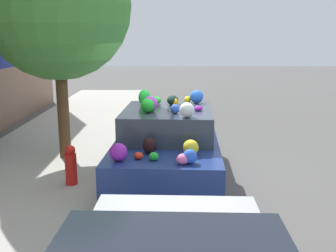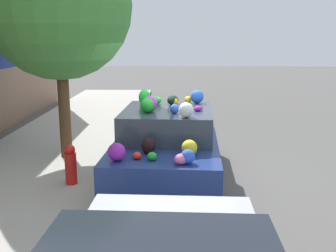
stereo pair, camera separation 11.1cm
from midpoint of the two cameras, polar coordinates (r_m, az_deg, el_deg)
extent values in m
plane|color=#565451|center=(7.47, 0.92, -7.70)|extent=(60.00, 60.00, 0.00)
cube|color=#B2ADA3|center=(7.92, -19.15, -6.76)|extent=(24.00, 3.20, 0.12)
cylinder|color=brown|center=(8.48, -14.46, 2.46)|extent=(0.24, 0.24, 2.08)
sphere|color=#47933D|center=(8.37, -15.26, 16.51)|extent=(2.94, 2.94, 2.94)
cylinder|color=red|center=(7.02, -13.47, -6.01)|extent=(0.20, 0.20, 0.55)
sphere|color=red|center=(6.92, -13.62, -3.38)|extent=(0.18, 0.18, 0.18)
cube|color=navy|center=(7.28, 0.44, -3.30)|extent=(4.08, 1.96, 0.57)
cube|color=#333D47|center=(7.00, 0.36, 0.49)|extent=(1.88, 1.63, 0.49)
cylinder|color=black|center=(8.63, -4.41, -2.73)|extent=(0.64, 0.21, 0.63)
cylinder|color=black|center=(8.55, 6.35, -2.92)|extent=(0.64, 0.21, 0.63)
cylinder|color=black|center=(6.31, -7.68, -8.70)|extent=(0.64, 0.21, 0.63)
cylinder|color=black|center=(6.20, 7.25, -9.09)|extent=(0.64, 0.21, 0.63)
sphere|color=red|center=(8.84, -0.01, 2.42)|extent=(0.40, 0.40, 0.29)
ellipsoid|color=purple|center=(6.80, 4.84, 2.56)|extent=(0.19, 0.20, 0.09)
sphere|color=blue|center=(7.61, 4.66, 4.28)|extent=(0.29, 0.29, 0.25)
ellipsoid|color=green|center=(5.66, -1.77, -4.41)|extent=(0.19, 0.19, 0.12)
ellipsoid|color=green|center=(6.63, -2.57, 2.99)|extent=(0.34, 0.27, 0.24)
sphere|color=yellow|center=(8.84, 4.82, 2.21)|extent=(0.32, 0.32, 0.24)
ellipsoid|color=black|center=(5.96, -2.35, -2.90)|extent=(0.24, 0.23, 0.25)
ellipsoid|color=green|center=(7.45, -1.46, 3.74)|extent=(0.34, 0.34, 0.15)
sphere|color=blue|center=(6.53, 1.44, 2.49)|extent=(0.20, 0.20, 0.16)
sphere|color=purple|center=(5.66, -6.92, -3.75)|extent=(0.37, 0.37, 0.26)
sphere|color=blue|center=(5.51, 3.48, -4.45)|extent=(0.26, 0.26, 0.20)
sphere|color=yellow|center=(5.89, 3.66, -3.15)|extent=(0.32, 0.32, 0.24)
sphere|color=#F5A21A|center=(7.31, 1.39, 3.53)|extent=(0.20, 0.20, 0.14)
ellipsoid|color=orange|center=(8.47, -3.29, 1.79)|extent=(0.27, 0.28, 0.25)
sphere|color=green|center=(8.24, 4.37, 1.76)|extent=(0.39, 0.39, 0.33)
sphere|color=purple|center=(8.21, 0.97, 1.67)|extent=(0.33, 0.33, 0.31)
sphere|color=#AD39C6|center=(6.75, -2.17, 3.24)|extent=(0.35, 0.35, 0.26)
ellipsoid|color=#FEA01A|center=(5.86, -6.73, -3.64)|extent=(0.22, 0.23, 0.17)
sphere|color=white|center=(6.21, 3.14, 2.34)|extent=(0.30, 0.30, 0.24)
ellipsoid|color=green|center=(7.36, -3.00, 4.18)|extent=(0.31, 0.31, 0.30)
ellipsoid|color=red|center=(5.73, -3.97, -4.30)|extent=(0.18, 0.17, 0.10)
ellipsoid|color=pink|center=(5.49, 2.47, -4.81)|extent=(0.27, 0.28, 0.15)
ellipsoid|color=yellow|center=(7.64, 3.33, 3.86)|extent=(0.19, 0.19, 0.13)
ellipsoid|color=pink|center=(8.92, 2.73, 2.18)|extent=(0.18, 0.22, 0.20)
ellipsoid|color=black|center=(7.39, 1.14, 3.76)|extent=(0.36, 0.25, 0.18)
camera|label=1|loc=(0.06, -89.56, 0.10)|focal=42.00mm
camera|label=2|loc=(0.06, 90.44, -0.10)|focal=42.00mm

